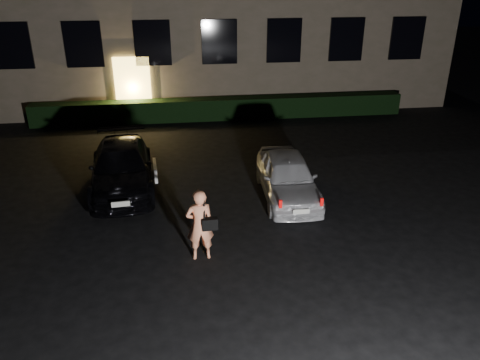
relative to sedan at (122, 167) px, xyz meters
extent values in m
plane|color=black|center=(3.39, -4.32, -0.60)|extent=(80.00, 80.00, 0.00)
cube|color=#FFD157|center=(-0.11, 6.62, 0.65)|extent=(1.40, 0.10, 2.50)
cube|color=black|center=(-4.41, 6.62, 2.40)|extent=(1.40, 0.10, 1.70)
cube|color=black|center=(-1.81, 6.62, 2.40)|extent=(1.40, 0.10, 1.70)
cube|color=black|center=(0.79, 6.62, 2.40)|extent=(1.40, 0.10, 1.70)
cube|color=black|center=(3.39, 6.62, 2.40)|extent=(1.40, 0.10, 1.70)
cube|color=black|center=(5.99, 6.62, 2.40)|extent=(1.40, 0.10, 1.70)
cube|color=black|center=(8.59, 6.62, 2.40)|extent=(1.40, 0.10, 1.70)
cube|color=black|center=(11.19, 6.62, 2.40)|extent=(1.40, 0.10, 1.70)
cube|color=black|center=(3.39, 6.18, -0.17)|extent=(15.00, 0.70, 0.85)
imported|color=black|center=(0.00, 0.00, 0.00)|extent=(2.00, 4.24, 1.19)
cube|color=white|center=(0.96, -0.68, 0.14)|extent=(0.14, 0.86, 0.40)
cube|color=silver|center=(0.17, -2.12, -0.08)|extent=(0.44, 0.07, 0.13)
imported|color=silver|center=(4.44, -1.22, -0.01)|extent=(1.50, 3.51, 1.18)
cube|color=red|center=(3.90, -2.86, 0.05)|extent=(0.07, 0.05, 0.20)
cube|color=red|center=(4.88, -2.89, 0.05)|extent=(0.07, 0.05, 0.20)
cube|color=silver|center=(4.39, -2.92, -0.15)|extent=(0.39, 0.05, 0.12)
imported|color=#FF986C|center=(1.97, -3.85, 0.20)|extent=(0.61, 0.42, 1.60)
cube|color=black|center=(2.18, -3.94, 0.26)|extent=(0.33, 0.16, 0.25)
cube|color=black|center=(2.07, -3.91, 0.62)|extent=(0.04, 0.06, 0.50)
camera|label=1|loc=(1.68, -12.33, 5.06)|focal=35.00mm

